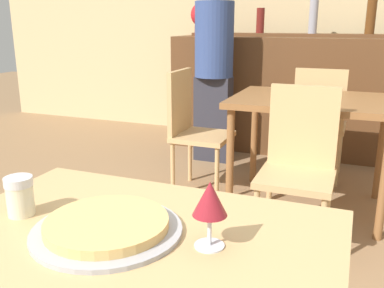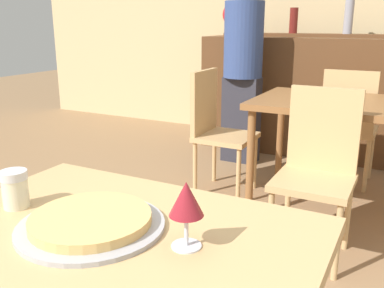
% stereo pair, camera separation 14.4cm
% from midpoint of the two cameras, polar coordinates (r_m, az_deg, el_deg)
% --- Properties ---
extents(wall_back, '(8.00, 0.05, 2.80)m').
position_cam_midpoint_polar(wall_back, '(4.73, 15.60, 17.30)').
color(wall_back, '#D1B784').
rests_on(wall_back, ground_plane).
extents(dining_table_near, '(0.99, 0.84, 0.75)m').
position_cam_midpoint_polar(dining_table_near, '(1.07, -13.86, -17.69)').
color(dining_table_near, tan).
rests_on(dining_table_near, ground_plane).
extents(dining_table_far, '(1.04, 0.79, 0.77)m').
position_cam_midpoint_polar(dining_table_far, '(2.91, 14.43, 4.21)').
color(dining_table_far, brown).
rests_on(dining_table_far, ground_plane).
extents(bar_counter, '(2.60, 0.56, 1.11)m').
position_cam_midpoint_polar(bar_counter, '(4.28, 14.00, 6.21)').
color(bar_counter, brown).
rests_on(bar_counter, ground_plane).
extents(bar_back_shelf, '(2.39, 0.24, 0.34)m').
position_cam_midpoint_polar(bar_back_shelf, '(4.36, 14.93, 14.54)').
color(bar_back_shelf, brown).
rests_on(bar_back_shelf, bar_counter).
extents(chair_far_side_front, '(0.40, 0.40, 0.91)m').
position_cam_midpoint_polar(chair_far_side_front, '(2.42, 12.42, -1.96)').
color(chair_far_side_front, tan).
rests_on(chair_far_side_front, ground_plane).
extents(chair_far_side_back, '(0.40, 0.40, 0.91)m').
position_cam_midpoint_polar(chair_far_side_back, '(3.49, 15.45, 3.35)').
color(chair_far_side_back, tan).
rests_on(chair_far_side_back, ground_plane).
extents(chair_far_side_left, '(0.40, 0.40, 0.91)m').
position_cam_midpoint_polar(chair_far_side_left, '(3.16, -1.28, 2.66)').
color(chair_far_side_left, tan).
rests_on(chair_far_side_left, ground_plane).
extents(pizza_tray, '(0.37, 0.37, 0.04)m').
position_cam_midpoint_polar(pizza_tray, '(1.09, -15.07, -10.68)').
color(pizza_tray, '#A3A3A8').
rests_on(pizza_tray, dining_table_near).
extents(cheese_shaker, '(0.07, 0.07, 0.11)m').
position_cam_midpoint_polar(cheese_shaker, '(1.25, -25.11, -6.34)').
color(cheese_shaker, beige).
rests_on(cheese_shaker, dining_table_near).
extents(person_standing, '(0.34, 0.34, 1.62)m').
position_cam_midpoint_polar(person_standing, '(3.85, 1.85, 10.42)').
color(person_standing, '#2D2D38').
rests_on(person_standing, ground_plane).
extents(wine_glass, '(0.08, 0.08, 0.16)m').
position_cam_midpoint_polar(wine_glass, '(0.96, -1.93, -7.64)').
color(wine_glass, silver).
rests_on(wine_glass, dining_table_near).
extents(potted_plant, '(0.24, 0.24, 0.33)m').
position_cam_midpoint_polar(potted_plant, '(4.44, 0.46, 16.56)').
color(potted_plant, maroon).
rests_on(potted_plant, bar_counter).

